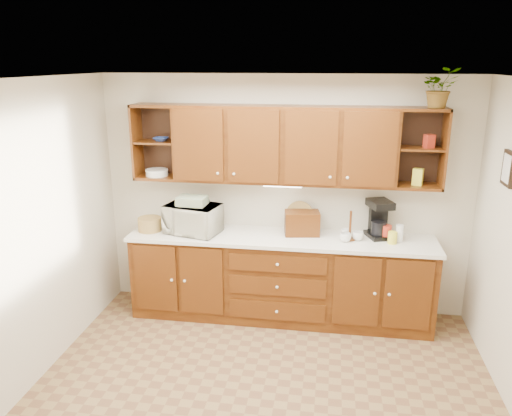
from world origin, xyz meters
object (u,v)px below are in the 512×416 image
(bread_box, at_px, (302,223))
(coffee_maker, at_px, (379,219))
(potted_plant, at_px, (440,88))
(microwave, at_px, (193,219))

(bread_box, distance_m, coffee_maker, 0.80)
(bread_box, distance_m, potted_plant, 1.90)
(coffee_maker, distance_m, potted_plant, 1.43)
(microwave, height_order, coffee_maker, coffee_maker)
(bread_box, bearing_deg, microwave, 176.88)
(bread_box, bearing_deg, coffee_maker, -4.98)
(bread_box, xyz_separation_m, coffee_maker, (0.80, 0.06, 0.07))
(bread_box, bearing_deg, potted_plant, -9.14)
(microwave, bearing_deg, bread_box, 18.79)
(coffee_maker, bearing_deg, microwave, 164.81)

